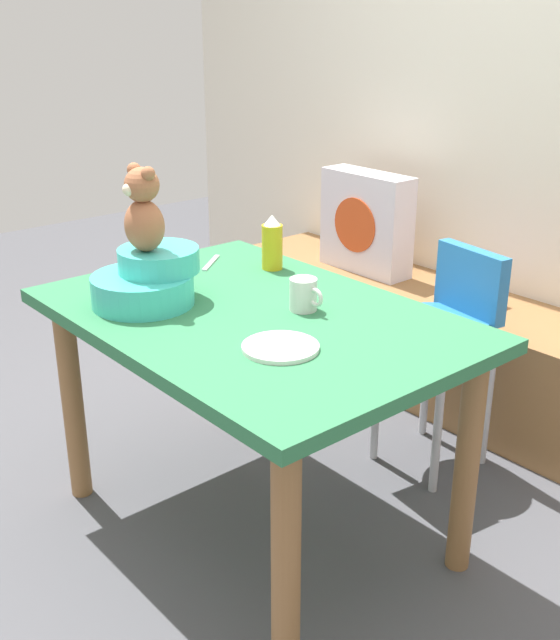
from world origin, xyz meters
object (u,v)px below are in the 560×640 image
(pillow_floral_left, at_px, (366,222))
(highchair, at_px, (440,329))
(book_stack, at_px, (476,297))
(teddy_bear, at_px, (143,211))
(dining_table, at_px, (254,347))
(ketchup_bottle, at_px, (272,244))
(coffee_mug, at_px, (304,295))
(infant_seat_teal, at_px, (148,280))
(dinner_plate_near, at_px, (280,347))

(pillow_floral_left, relative_size, highchair, 0.56)
(book_stack, relative_size, highchair, 0.25)
(highchair, relative_size, teddy_bear, 3.16)
(dining_table, relative_size, ketchup_bottle, 6.78)
(book_stack, bearing_deg, ketchup_bottle, -103.69)
(pillow_floral_left, bearing_deg, teddy_bear, -73.70)
(pillow_floral_left, distance_m, book_stack, 0.62)
(pillow_floral_left, bearing_deg, coffee_mug, -54.60)
(teddy_bear, distance_m, ketchup_bottle, 0.53)
(infant_seat_teal, relative_size, ketchup_bottle, 1.78)
(highchair, height_order, coffee_mug, coffee_mug)
(highchair, relative_size, infant_seat_teal, 2.39)
(highchair, relative_size, dinner_plate_near, 3.95)
(dinner_plate_near, bearing_deg, coffee_mug, 125.98)
(ketchup_bottle, bearing_deg, teddy_bear, -88.22)
(pillow_floral_left, height_order, highchair, pillow_floral_left)
(teddy_bear, bearing_deg, pillow_floral_left, 106.30)
(book_stack, xyz_separation_m, dinner_plate_near, (0.32, -1.29, 0.26))
(highchair, bearing_deg, ketchup_bottle, -130.87)
(teddy_bear, xyz_separation_m, coffee_mug, (0.34, 0.31, -0.23))
(infant_seat_teal, xyz_separation_m, ketchup_bottle, (-0.02, 0.49, 0.02))
(book_stack, xyz_separation_m, ketchup_bottle, (-0.21, -0.88, 0.34))
(dinner_plate_near, bearing_deg, pillow_floral_left, 125.51)
(dining_table, distance_m, teddy_bear, 0.50)
(book_stack, bearing_deg, dining_table, -86.87)
(highchair, xyz_separation_m, infant_seat_teal, (-0.37, -0.93, 0.29))
(book_stack, distance_m, teddy_bear, 1.48)
(teddy_bear, distance_m, dinner_plate_near, 0.59)
(book_stack, height_order, coffee_mug, coffee_mug)
(dining_table, bearing_deg, dinner_plate_near, -24.10)
(teddy_bear, bearing_deg, dining_table, 35.29)
(highchair, bearing_deg, teddy_bear, -111.49)
(ketchup_bottle, bearing_deg, highchair, 49.13)
(highchair, relative_size, coffee_mug, 6.58)
(pillow_floral_left, height_order, teddy_bear, teddy_bear)
(highchair, distance_m, infant_seat_teal, 1.04)
(ketchup_bottle, distance_m, coffee_mug, 0.40)
(dining_table, bearing_deg, teddy_bear, -144.71)
(pillow_floral_left, height_order, dining_table, pillow_floral_left)
(book_stack, distance_m, coffee_mug, 1.11)
(coffee_mug, bearing_deg, teddy_bear, -138.14)
(infant_seat_teal, xyz_separation_m, coffee_mug, (0.34, 0.31, -0.02))
(book_stack, relative_size, coffee_mug, 1.67)
(coffee_mug, distance_m, dinner_plate_near, 0.29)
(coffee_mug, relative_size, dinner_plate_near, 0.60)
(highchair, xyz_separation_m, dinner_plate_near, (0.15, -0.86, 0.22))
(ketchup_bottle, bearing_deg, infant_seat_teal, -88.22)
(infant_seat_teal, bearing_deg, book_stack, 81.73)
(pillow_floral_left, distance_m, highchair, 0.88)
(teddy_bear, distance_m, coffee_mug, 0.52)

